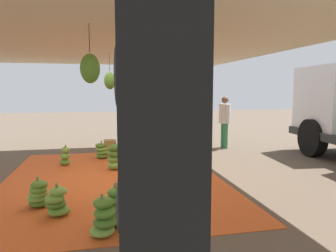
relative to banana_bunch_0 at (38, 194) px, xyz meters
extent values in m
plane|color=brown|center=(-1.30, 4.16, -0.20)|extent=(40.00, 40.00, 0.00)
cube|color=#E05B23|center=(-1.30, 1.16, -0.20)|extent=(5.52, 4.18, 0.01)
cylinder|color=#9EA0A5|center=(-5.10, 4.46, 1.08)|extent=(0.10, 0.10, 2.56)
cube|color=beige|center=(-1.30, 1.16, 2.39)|extent=(8.00, 7.00, 0.06)
cylinder|color=#4C422D|center=(-1.94, 1.16, 2.16)|extent=(0.01, 0.01, 0.40)
ellipsoid|color=#477523|center=(-1.94, 1.16, 1.76)|extent=(0.24, 0.24, 0.36)
cylinder|color=#4C422D|center=(0.89, 0.83, 2.19)|extent=(0.01, 0.01, 0.34)
ellipsoid|color=#518428|center=(0.89, 0.83, 1.82)|extent=(0.24, 0.24, 0.36)
ellipsoid|color=#477523|center=(-0.01, 0.00, -0.13)|extent=(0.42, 0.42, 0.12)
ellipsoid|color=#75A83D|center=(-0.01, -0.03, -0.06)|extent=(0.38, 0.38, 0.12)
ellipsoid|color=#75A83D|center=(-0.01, 0.00, 0.01)|extent=(0.35, 0.35, 0.12)
ellipsoid|color=#60932D|center=(0.03, 0.01, 0.09)|extent=(0.36, 0.36, 0.12)
ellipsoid|color=#518428|center=(0.02, 0.02, 0.16)|extent=(0.32, 0.32, 0.12)
cylinder|color=olive|center=(0.01, 0.00, 0.22)|extent=(0.04, 0.04, 0.12)
ellipsoid|color=#518428|center=(-3.29, 0.97, -0.13)|extent=(0.46, 0.46, 0.13)
ellipsoid|color=#60932D|center=(-3.28, 0.98, -0.04)|extent=(0.31, 0.31, 0.13)
ellipsoid|color=#75A83D|center=(-3.29, 0.95, 0.05)|extent=(0.38, 0.38, 0.13)
ellipsoid|color=#518428|center=(-3.28, 0.94, 0.14)|extent=(0.38, 0.38, 0.13)
cylinder|color=olive|center=(-3.31, 0.96, 0.20)|extent=(0.04, 0.04, 0.12)
ellipsoid|color=#477523|center=(-2.81, 2.37, -0.13)|extent=(0.34, 0.34, 0.13)
ellipsoid|color=#518428|center=(-2.83, 2.38, 0.02)|extent=(0.43, 0.43, 0.13)
ellipsoid|color=#6B9E38|center=(-2.85, 2.38, 0.17)|extent=(0.29, 0.29, 0.13)
cylinder|color=olive|center=(-2.82, 2.37, 0.23)|extent=(0.04, 0.04, 0.12)
ellipsoid|color=#477523|center=(0.90, 1.12, -0.13)|extent=(0.39, 0.39, 0.13)
ellipsoid|color=#60932D|center=(0.89, 1.09, -0.03)|extent=(0.32, 0.32, 0.13)
ellipsoid|color=#75A83D|center=(0.88, 1.11, 0.06)|extent=(0.38, 0.38, 0.13)
ellipsoid|color=#6B9E38|center=(0.90, 1.08, 0.16)|extent=(0.36, 0.36, 0.13)
ellipsoid|color=#518428|center=(0.91, 1.12, 0.25)|extent=(0.35, 0.35, 0.13)
cylinder|color=olive|center=(0.90, 1.10, 0.31)|extent=(0.04, 0.04, 0.12)
ellipsoid|color=#75A83D|center=(1.18, 0.93, -0.12)|extent=(0.41, 0.41, 0.13)
ellipsoid|color=#477523|center=(1.20, 0.96, -0.01)|extent=(0.35, 0.35, 0.13)
ellipsoid|color=#518428|center=(1.20, 0.96, 0.11)|extent=(0.36, 0.36, 0.13)
ellipsoid|color=#518428|center=(1.17, 0.95, 0.22)|extent=(0.35, 0.35, 0.13)
cylinder|color=olive|center=(1.20, 0.93, 0.28)|extent=(0.04, 0.04, 0.12)
ellipsoid|color=gold|center=(-3.48, 2.28, -0.10)|extent=(0.48, 0.48, 0.18)
ellipsoid|color=gold|center=(-3.44, 2.28, 0.09)|extent=(0.39, 0.39, 0.18)
ellipsoid|color=gold|center=(-3.48, 2.25, 0.28)|extent=(0.38, 0.38, 0.18)
cylinder|color=olive|center=(-3.47, 2.25, 0.34)|extent=(0.04, 0.04, 0.12)
ellipsoid|color=#6B9E38|center=(-2.04, 1.23, -0.10)|extent=(0.42, 0.42, 0.18)
ellipsoid|color=#60932D|center=(-2.08, 1.22, 0.03)|extent=(0.38, 0.38, 0.18)
ellipsoid|color=#477523|center=(-2.06, 1.22, 0.16)|extent=(0.37, 0.37, 0.18)
ellipsoid|color=#477523|center=(-2.06, 1.23, 0.29)|extent=(0.33, 0.33, 0.18)
cylinder|color=olive|center=(-2.05, 1.23, 0.35)|extent=(0.04, 0.04, 0.12)
ellipsoid|color=#60932D|center=(0.40, 0.33, -0.13)|extent=(0.41, 0.41, 0.13)
ellipsoid|color=#477523|center=(0.37, 0.30, -0.04)|extent=(0.39, 0.39, 0.13)
ellipsoid|color=#6B9E38|center=(0.42, 0.29, 0.05)|extent=(0.38, 0.38, 0.13)
ellipsoid|color=#75A83D|center=(0.37, 0.33, 0.15)|extent=(0.35, 0.35, 0.13)
cylinder|color=olive|center=(0.39, 0.32, 0.21)|extent=(0.04, 0.04, 0.12)
ellipsoid|color=#60932D|center=(1.11, 1.73, -0.11)|extent=(0.33, 0.33, 0.16)
ellipsoid|color=#518428|center=(1.10, 1.75, -0.02)|extent=(0.34, 0.34, 0.16)
ellipsoid|color=#6B9E38|center=(1.11, 1.73, 0.07)|extent=(0.36, 0.36, 0.16)
ellipsoid|color=#518428|center=(1.13, 1.75, 0.16)|extent=(0.26, 0.26, 0.16)
cylinder|color=olive|center=(1.12, 1.72, 0.22)|extent=(0.04, 0.04, 0.12)
ellipsoid|color=#60932D|center=(-2.67, 0.11, -0.11)|extent=(0.33, 0.33, 0.16)
ellipsoid|color=#6B9E38|center=(-2.64, 0.12, 0.03)|extent=(0.30, 0.30, 0.16)
ellipsoid|color=#75A83D|center=(-2.66, 0.13, 0.17)|extent=(0.26, 0.26, 0.16)
cylinder|color=olive|center=(-2.66, 0.14, 0.23)|extent=(0.04, 0.04, 0.12)
cube|color=#232D38|center=(-3.34, 7.54, 1.69)|extent=(0.19, 1.76, 0.75)
cylinder|color=black|center=(-2.36, 6.44, 0.30)|extent=(1.02, 0.37, 1.00)
cylinder|color=#337A4C|center=(-4.10, 4.63, 0.18)|extent=(0.14, 0.14, 0.77)
cylinder|color=#337A4C|center=(-3.92, 4.63, 0.18)|extent=(0.14, 0.14, 0.77)
cylinder|color=silver|center=(-4.01, 4.63, 0.85)|extent=(0.35, 0.35, 0.58)
cylinder|color=silver|center=(-4.24, 4.63, 0.89)|extent=(0.11, 0.11, 0.51)
cylinder|color=silver|center=(-3.78, 4.63, 0.89)|extent=(0.11, 0.11, 0.51)
sphere|color=brown|center=(-4.01, 4.63, 1.27)|extent=(0.21, 0.21, 0.21)
cube|color=black|center=(3.04, 1.30, 0.89)|extent=(0.63, 0.56, 0.71)
cylinder|color=#383838|center=(3.04, 1.04, 0.89)|extent=(0.36, 0.07, 0.36)
cube|color=black|center=(3.04, 1.30, 1.64)|extent=(0.63, 0.56, 0.78)
cylinder|color=#383838|center=(3.04, 1.04, 1.64)|extent=(0.36, 0.07, 0.36)
cube|color=#B78947|center=(-4.52, 2.50, -0.05)|extent=(0.46, 0.50, 0.31)
cube|color=#B78947|center=(-4.58, 1.21, -0.07)|extent=(0.40, 0.36, 0.27)
camera|label=1|loc=(4.88, 0.93, 1.56)|focal=33.60mm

